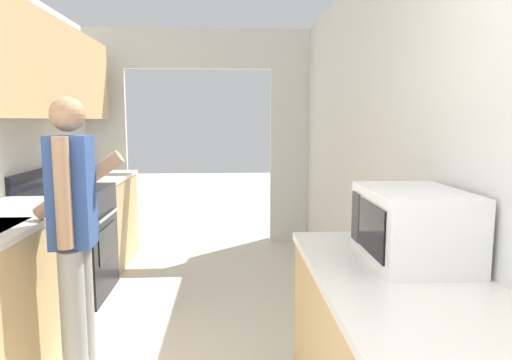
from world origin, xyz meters
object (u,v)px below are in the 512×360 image
range_oven (69,242)px  knife (83,178)px  microwave (413,225)px  person (74,236)px

range_oven → knife: bearing=94.4°
microwave → person: bearing=155.6°
person → microwave: person is taller
person → knife: bearing=13.0°
microwave → knife: microwave is taller
person → microwave: (1.56, -0.71, 0.21)m
person → microwave: bearing=-117.3°
microwave → knife: bearing=128.8°
range_oven → microwave: size_ratio=2.08×
range_oven → microwave: 2.96m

